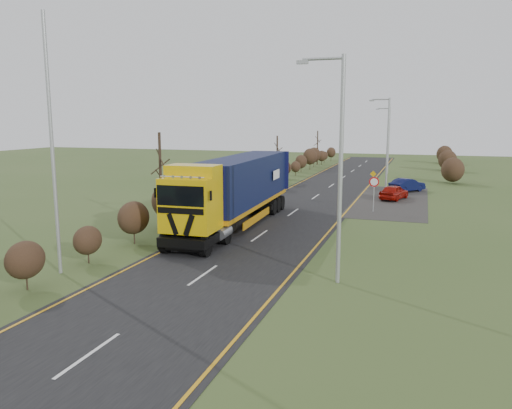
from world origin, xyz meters
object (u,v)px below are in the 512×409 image
at_px(lorry, 236,187).
at_px(streetlight_near, 338,161).
at_px(car_red_hatchback, 394,192).
at_px(car_blue_sedan, 407,185).
at_px(speed_sign, 374,187).

height_order(lorry, streetlight_near, streetlight_near).
distance_m(lorry, car_red_hatchback, 17.18).
bearing_deg(car_blue_sedan, car_red_hatchback, 116.73).
height_order(lorry, speed_sign, lorry).
xyz_separation_m(car_red_hatchback, streetlight_near, (-1.02, -23.73, 4.53)).
bearing_deg(car_blue_sedan, speed_sign, 116.92).
bearing_deg(lorry, speed_sign, 43.00).
bearing_deg(car_blue_sedan, streetlight_near, 122.80).
distance_m(lorry, streetlight_near, 12.46).
height_order(car_blue_sedan, speed_sign, speed_sign).
height_order(car_red_hatchback, speed_sign, speed_sign).
relative_size(lorry, car_red_hatchback, 4.31).
distance_m(lorry, speed_sign, 11.22).
height_order(car_red_hatchback, car_blue_sedan, car_blue_sedan).
relative_size(car_red_hatchback, car_blue_sedan, 0.96).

